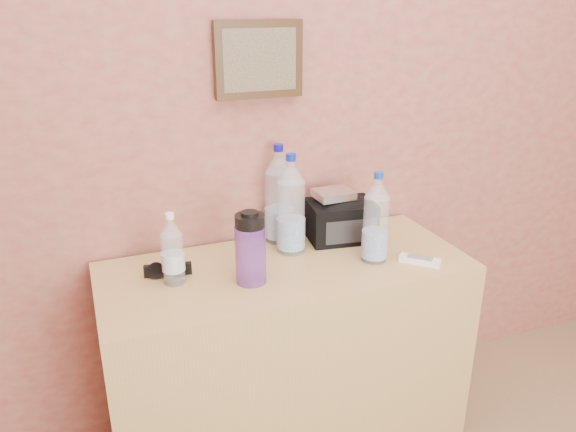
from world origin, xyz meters
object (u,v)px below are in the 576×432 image
object	(u,v)px
pet_small	(173,253)
foil_packet	(334,194)
nalgene_bottle	(250,248)
ac_remote	(420,260)
pet_large_b	(291,209)
pet_large_d	(376,222)
dresser	(286,361)
pet_large_c	(279,199)
sunglasses	(168,270)
toiletry_bag	(341,218)

from	to	relation	value
pet_small	foil_packet	size ratio (longest dim) A/B	1.75
nalgene_bottle	ac_remote	bearing A→B (deg)	-8.00
pet_large_b	pet_large_d	world-z (taller)	pet_large_b
ac_remote	foil_packet	distance (m)	0.38
pet_small	foil_packet	world-z (taller)	pet_small
pet_large_d	foil_packet	xyz separation A→B (m)	(-0.05, 0.21, 0.04)
dresser	pet_large_d	distance (m)	0.60
pet_large_c	sunglasses	size ratio (longest dim) A/B	2.39
pet_large_c	foil_packet	size ratio (longest dim) A/B	2.72
foil_packet	pet_large_d	bearing A→B (deg)	-75.79
pet_large_b	pet_small	distance (m)	0.43
dresser	ac_remote	size ratio (longest dim) A/B	8.99
nalgene_bottle	pet_large_d	bearing A→B (deg)	-0.44
pet_large_d	foil_packet	size ratio (longest dim) A/B	2.35
pet_large_b	pet_large_d	xyz separation A→B (m)	(0.23, -0.17, -0.02)
pet_large_d	pet_small	distance (m)	0.66
pet_small	toiletry_bag	distance (m)	0.64
pet_large_d	toiletry_bag	xyz separation A→B (m)	(-0.03, 0.20, -0.06)
dresser	pet_large_b	bearing A→B (deg)	60.82
foil_packet	nalgene_bottle	bearing A→B (deg)	-151.14
dresser	pet_large_c	xyz separation A→B (m)	(0.05, 0.20, 0.54)
pet_large_c	nalgene_bottle	size ratio (longest dim) A/B	1.53
toiletry_bag	ac_remote	bearing A→B (deg)	-52.54
nalgene_bottle	sunglasses	bearing A→B (deg)	149.81
toiletry_bag	pet_small	bearing A→B (deg)	-161.37
pet_large_b	pet_large_d	bearing A→B (deg)	-35.79
nalgene_bottle	foil_packet	world-z (taller)	nalgene_bottle
sunglasses	foil_packet	world-z (taller)	foil_packet
sunglasses	toiletry_bag	bearing A→B (deg)	16.56
pet_small	toiletry_bag	xyz separation A→B (m)	(0.63, 0.12, -0.02)
pet_large_d	sunglasses	xyz separation A→B (m)	(-0.67, 0.14, -0.12)
pet_large_d	foil_packet	bearing A→B (deg)	104.21
pet_small	ac_remote	bearing A→B (deg)	-11.55
pet_large_c	foil_packet	distance (m)	0.20
pet_large_c	ac_remote	world-z (taller)	pet_large_c
pet_large_c	sunglasses	xyz separation A→B (m)	(-0.43, -0.13, -0.14)
dresser	sunglasses	size ratio (longest dim) A/B	8.14
ac_remote	toiletry_bag	world-z (taller)	toiletry_bag
dresser	toiletry_bag	distance (m)	0.55
dresser	ac_remote	world-z (taller)	ac_remote
toiletry_bag	pet_large_c	bearing A→B (deg)	170.28
dresser	nalgene_bottle	bearing A→B (deg)	-154.63
sunglasses	pet_large_c	bearing A→B (deg)	28.09
dresser	pet_small	size ratio (longest dim) A/B	5.30
pet_large_b	foil_packet	distance (m)	0.19
sunglasses	ac_remote	bearing A→B (deg)	-4.26
nalgene_bottle	sunglasses	xyz separation A→B (m)	(-0.23, 0.14, -0.10)
ac_remote	toiletry_bag	xyz separation A→B (m)	(-0.16, 0.28, 0.07)
pet_small	pet_large_c	bearing A→B (deg)	24.20
toiletry_bag	sunglasses	bearing A→B (deg)	-166.32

